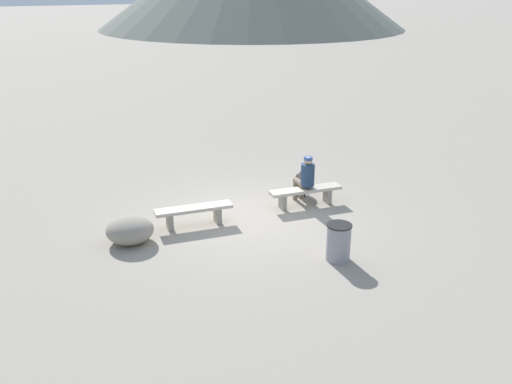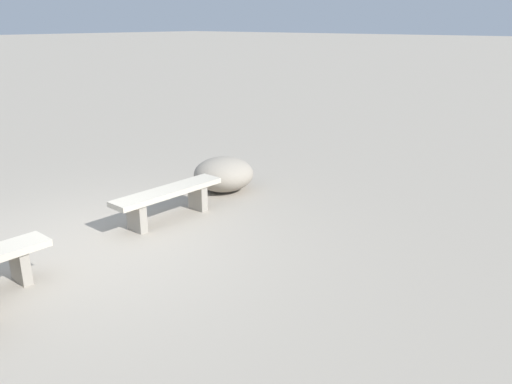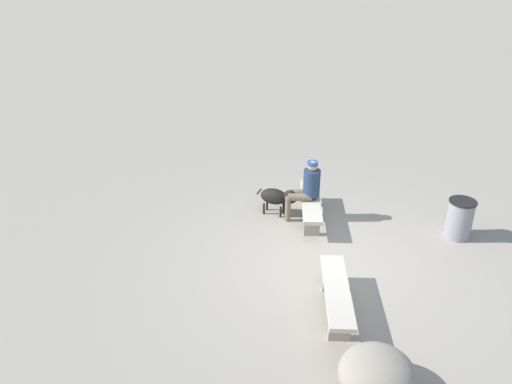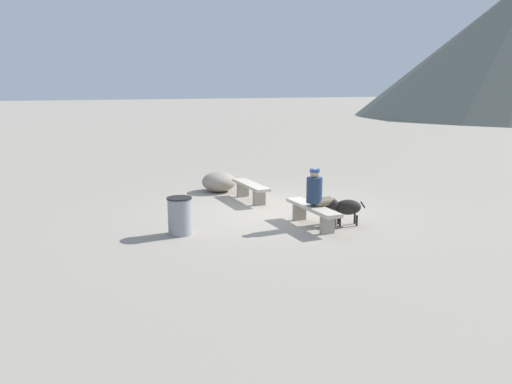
{
  "view_description": "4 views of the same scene",
  "coord_description": "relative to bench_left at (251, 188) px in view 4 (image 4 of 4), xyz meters",
  "views": [
    {
      "loc": [
        -4.3,
        -11.09,
        5.25
      ],
      "look_at": [
        0.03,
        -0.3,
        0.71
      ],
      "focal_mm": 38.9,
      "sensor_mm": 36.0,
      "label": 1
    },
    {
      "loc": [
        3.16,
        5.2,
        2.68
      ],
      "look_at": [
        -1.34,
        1.57,
        0.75
      ],
      "focal_mm": 36.04,
      "sensor_mm": 36.0,
      "label": 2
    },
    {
      "loc": [
        -7.31,
        1.14,
        5.02
      ],
      "look_at": [
        1.49,
        1.18,
        0.61
      ],
      "focal_mm": 35.18,
      "sensor_mm": 36.0,
      "label": 3
    },
    {
      "loc": [
        10.52,
        -5.61,
        2.93
      ],
      "look_at": [
        0.52,
        -0.78,
        0.64
      ],
      "focal_mm": 36.26,
      "sensor_mm": 36.0,
      "label": 4
    }
  ],
  "objects": [
    {
      "name": "dog",
      "position": [
        3.04,
        0.75,
        0.07
      ],
      "size": [
        0.53,
        0.83,
        0.6
      ],
      "rotation": [
        0.0,
        0.0,
        4.33
      ],
      "color": "black",
      "rests_on": "ground"
    },
    {
      "name": "bench_left",
      "position": [
        0.0,
        0.0,
        0.0
      ],
      "size": [
        1.75,
        0.44,
        0.45
      ],
      "rotation": [
        0.0,
        0.0,
        -0.04
      ],
      "color": "gray",
      "rests_on": "ground"
    },
    {
      "name": "ground",
      "position": [
        1.36,
        0.03,
        -0.36
      ],
      "size": [
        210.0,
        210.0,
        0.06
      ],
      "primitive_type": "cube",
      "color": "#9E9384"
    },
    {
      "name": "seated_person",
      "position": [
        2.88,
        0.22,
        0.38
      ],
      "size": [
        0.34,
        0.68,
        1.25
      ],
      "rotation": [
        0.0,
        0.0,
        0.02
      ],
      "color": "navy",
      "rests_on": "ground"
    },
    {
      "name": "bench_right",
      "position": [
        2.84,
        0.12,
        0.01
      ],
      "size": [
        1.81,
        0.44,
        0.45
      ],
      "rotation": [
        0.0,
        0.0,
        -0.04
      ],
      "color": "gray",
      "rests_on": "ground"
    },
    {
      "name": "boulder",
      "position": [
        -1.47,
        -0.3,
        -0.05
      ],
      "size": [
        1.26,
        1.24,
        0.56
      ],
      "primitive_type": "ellipsoid",
      "rotation": [
        0.0,
        0.0,
        4.36
      ],
      "color": "gray",
      "rests_on": "ground"
    },
    {
      "name": "trash_bin",
      "position": [
        2.2,
        -2.6,
        0.05
      ],
      "size": [
        0.5,
        0.5,
        0.76
      ],
      "color": "gray",
      "rests_on": "ground"
    }
  ]
}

